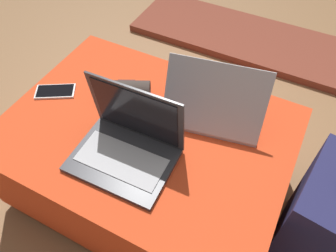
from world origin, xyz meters
TOP-DOWN VIEW (x-y plane):
  - ground_plane at (0.00, 0.00)m, footprint 14.00×14.00m
  - ottoman at (0.00, 0.00)m, footprint 1.00×0.73m
  - laptop_near at (0.00, -0.12)m, footprint 0.33×0.25m
  - laptop_far at (0.19, 0.17)m, footprint 0.37×0.31m
  - cell_phone at (-0.40, -0.00)m, footprint 0.17×0.14m
  - backpack at (0.64, 0.04)m, footprint 0.26×0.35m
  - wrist_brace at (-0.14, 0.09)m, footprint 0.20×0.15m
  - fireplace_hearth at (0.00, 1.22)m, footprint 1.40×0.50m

SIDE VIEW (x-z plane):
  - ground_plane at x=0.00m, z-range 0.00..0.00m
  - fireplace_hearth at x=0.00m, z-range 0.00..0.04m
  - ottoman at x=0.00m, z-range 0.00..0.41m
  - backpack at x=0.64m, z-range -0.04..0.50m
  - cell_phone at x=-0.40m, z-range 0.41..0.42m
  - wrist_brace at x=-0.14m, z-range 0.41..0.49m
  - laptop_far at x=0.19m, z-range 0.33..0.58m
  - laptop_near at x=0.00m, z-range 0.33..0.58m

